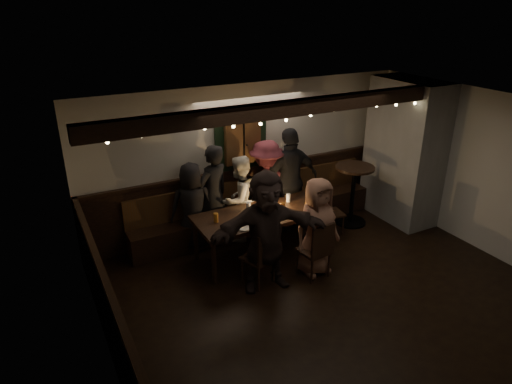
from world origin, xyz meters
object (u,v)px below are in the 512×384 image
chair_end (328,210)px  person_c (240,199)px  chair_near_left (263,255)px  person_b (213,195)px  high_top (353,188)px  person_d (266,187)px  person_f (266,231)px  person_e (290,180)px  dining_table (262,217)px  chair_near_right (318,248)px  person_a (192,207)px  person_g (317,227)px

chair_end → person_c: 1.58m
chair_near_left → person_b: (-0.13, 1.50, 0.37)m
high_top → person_c: 2.13m
chair_near_left → person_d: person_d is taller
chair_near_left → person_f: bearing=-49.2°
person_e → person_f: 1.86m
chair_end → high_top: high_top is taller
person_c → person_e: person_e is taller
dining_table → person_d: bearing=56.8°
person_e → chair_near_left: bearing=46.3°
chair_near_left → high_top: size_ratio=0.80×
chair_near_right → person_a: bearing=127.4°
dining_table → person_g: bearing=-57.0°
chair_end → person_c: bearing=159.1°
dining_table → person_g: 0.93m
high_top → person_e: size_ratio=0.59×
high_top → person_b: (-2.53, 0.50, 0.16)m
dining_table → chair_end: dining_table is taller
chair_near_left → person_a: bearing=108.6°
person_b → person_g: (1.01, -1.55, -0.11)m
chair_near_left → person_e: 1.90m
person_f → chair_near_left: bearing=140.9°
chair_end → person_f: 1.99m
person_c → person_f: person_f is taller
chair_near_right → person_f: size_ratio=0.51×
chair_near_left → person_d: (0.86, 1.47, 0.34)m
person_a → person_g: person_g is taller
high_top → person_d: size_ratio=0.66×
chair_near_right → chair_near_left: bearing=164.7°
person_a → person_g: (1.38, -1.54, 0.02)m
person_f → person_c: bearing=89.3°
dining_table → person_f: person_f is taller
high_top → person_b: bearing=168.9°
chair_near_right → person_e: person_e is taller
dining_table → chair_near_right: 1.06m
high_top → person_g: person_g is taller
chair_near_right → person_e: (0.46, 1.57, 0.43)m
chair_near_left → chair_near_right: bearing=-15.3°
chair_end → person_e: 0.84m
person_b → chair_near_right: bearing=96.1°
chair_end → person_d: bearing=145.6°
chair_end → person_c: (-1.45, 0.56, 0.29)m
person_f → high_top: bearing=33.8°
person_c → person_d: 0.56m
person_b → person_c: (0.44, -0.09, -0.12)m
chair_near_left → person_g: (0.88, -0.05, 0.26)m
dining_table → person_c: size_ratio=1.41×
person_b → person_e: bearing=151.6°
chair_end → person_b: size_ratio=0.48×
chair_near_left → person_a: 1.59m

